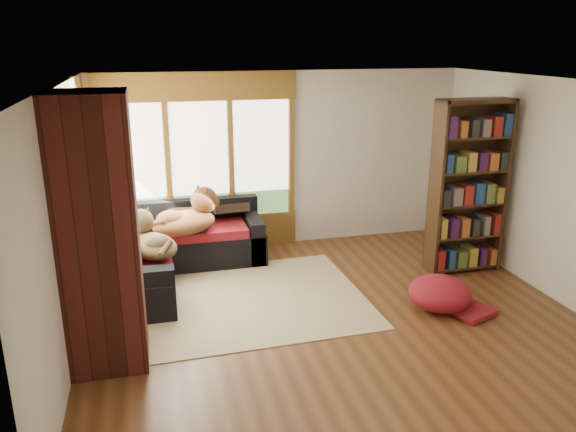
{
  "coord_description": "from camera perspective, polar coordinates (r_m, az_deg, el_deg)",
  "views": [
    {
      "loc": [
        -1.9,
        -5.49,
        3.01
      ],
      "look_at": [
        -0.3,
        0.87,
        0.95
      ],
      "focal_mm": 35.0,
      "sensor_mm": 36.0,
      "label": 1
    }
  ],
  "objects": [
    {
      "name": "floor",
      "position": [
        6.54,
        4.51,
        -10.02
      ],
      "size": [
        5.5,
        5.5,
        0.0
      ],
      "primitive_type": "plane",
      "color": "#502D16",
      "rests_on": "ground"
    },
    {
      "name": "ceiling",
      "position": [
        5.82,
        5.13,
        13.33
      ],
      "size": [
        5.5,
        5.5,
        0.0
      ],
      "primitive_type": "plane",
      "color": "white"
    },
    {
      "name": "wall_back",
      "position": [
        8.39,
        -0.71,
        5.68
      ],
      "size": [
        5.5,
        0.04,
        2.6
      ],
      "primitive_type": "cube",
      "color": "silver",
      "rests_on": "ground"
    },
    {
      "name": "wall_front",
      "position": [
        3.93,
        16.7,
        -9.16
      ],
      "size": [
        5.5,
        0.04,
        2.6
      ],
      "primitive_type": "cube",
      "color": "silver",
      "rests_on": "ground"
    },
    {
      "name": "wall_left",
      "position": [
        5.81,
        -21.84,
        -0.98
      ],
      "size": [
        0.04,
        5.0,
        2.6
      ],
      "primitive_type": "cube",
      "color": "silver",
      "rests_on": "ground"
    },
    {
      "name": "wall_right",
      "position": [
        7.39,
        25.44,
        2.35
      ],
      "size": [
        0.04,
        5.0,
        2.6
      ],
      "primitive_type": "cube",
      "color": "silver",
      "rests_on": "ground"
    },
    {
      "name": "windows_back",
      "position": [
        8.16,
        -8.92,
        5.5
      ],
      "size": [
        2.82,
        0.1,
        1.9
      ],
      "color": "brown",
      "rests_on": "wall_back"
    },
    {
      "name": "windows_left",
      "position": [
        6.94,
        -20.47,
        2.48
      ],
      "size": [
        0.1,
        2.62,
        1.9
      ],
      "color": "brown",
      "rests_on": "wall_left"
    },
    {
      "name": "roller_blind",
      "position": [
        7.66,
        -19.97,
        6.94
      ],
      "size": [
        0.03,
        0.72,
        0.9
      ],
      "primitive_type": "cube",
      "color": "#899D5B",
      "rests_on": "wall_left"
    },
    {
      "name": "brick_chimney",
      "position": [
        5.44,
        -18.63,
        -1.85
      ],
      "size": [
        0.7,
        0.7,
        2.6
      ],
      "primitive_type": "cube",
      "color": "#471914",
      "rests_on": "ground"
    },
    {
      "name": "sectional_sofa",
      "position": [
        7.68,
        -13.61,
        -3.71
      ],
      "size": [
        2.2,
        2.2,
        0.8
      ],
      "rotation": [
        0.0,
        0.0,
        0.06
      ],
      "color": "black",
      "rests_on": "ground"
    },
    {
      "name": "area_rug",
      "position": [
        6.87,
        -4.99,
        -8.58
      ],
      "size": [
        3.07,
        2.38,
        0.01
      ],
      "primitive_type": "cube",
      "rotation": [
        0.0,
        0.0,
        0.03
      ],
      "color": "beige",
      "rests_on": "ground"
    },
    {
      "name": "bookshelf",
      "position": [
        7.74,
        17.87,
        2.74
      ],
      "size": [
        0.99,
        0.33,
        2.31
      ],
      "color": "#3D2614",
      "rests_on": "ground"
    },
    {
      "name": "pouf",
      "position": [
        6.82,
        15.19,
        -7.49
      ],
      "size": [
        0.78,
        0.78,
        0.39
      ],
      "primitive_type": "ellipsoid",
      "rotation": [
        0.0,
        0.0,
        -0.08
      ],
      "color": "maroon",
      "rests_on": "area_rug"
    },
    {
      "name": "dog_tan",
      "position": [
        7.53,
        -10.05,
        0.08
      ],
      "size": [
        1.05,
        0.89,
        0.51
      ],
      "rotation": [
        0.0,
        0.0,
        0.43
      ],
      "color": "brown",
      "rests_on": "sectional_sofa"
    },
    {
      "name": "dog_brindle",
      "position": [
        6.86,
        -13.89,
        -2.22
      ],
      "size": [
        0.78,
        0.93,
        0.45
      ],
      "rotation": [
        0.0,
        0.0,
        2.0
      ],
      "color": "#3F301C",
      "rests_on": "sectional_sofa"
    },
    {
      "name": "throw_pillows",
      "position": [
        7.57,
        -13.21,
        -0.04
      ],
      "size": [
        1.98,
        1.68,
        0.45
      ],
      "color": "#2F251A",
      "rests_on": "sectional_sofa"
    }
  ]
}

